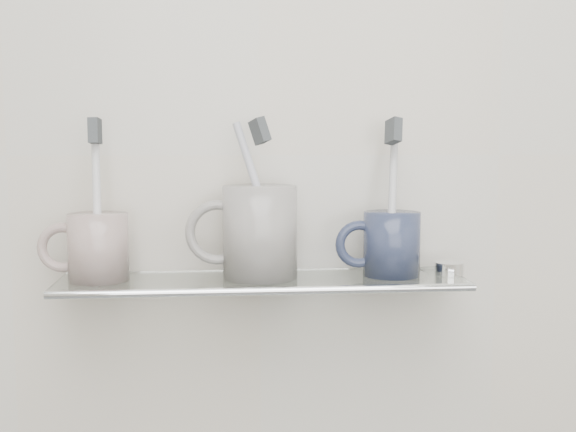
{
  "coord_description": "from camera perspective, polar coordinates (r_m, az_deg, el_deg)",
  "views": [
    {
      "loc": [
        -0.05,
        0.16,
        1.28
      ],
      "look_at": [
        0.03,
        1.04,
        1.18
      ],
      "focal_mm": 45.0,
      "sensor_mm": 36.0,
      "label": 1
    }
  ],
  "objects": [
    {
      "name": "mug_left",
      "position": [
        0.91,
        -14.76,
        -2.39
      ],
      "size": [
        0.07,
        0.07,
        0.08
      ],
      "primitive_type": "cylinder",
      "rotation": [
        0.0,
        0.0,
        0.01
      ],
      "color": "silver",
      "rests_on": "shelf_glass"
    },
    {
      "name": "mug_right_handle",
      "position": [
        0.91,
        5.63,
        -2.23
      ],
      "size": [
        0.06,
        0.01,
        0.06
      ],
      "primitive_type": "torus",
      "rotation": [
        1.57,
        0.0,
        0.0
      ],
      "color": "#1F273F",
      "rests_on": "mug_right"
    },
    {
      "name": "wall_back",
      "position": [
        0.94,
        -2.24,
        4.82
      ],
      "size": [
        2.5,
        0.0,
        2.5
      ],
      "primitive_type": "plane",
      "rotation": [
        1.57,
        0.0,
        0.0
      ],
      "color": "beige",
      "rests_on": "ground"
    },
    {
      "name": "bracket_right",
      "position": [
        0.98,
        10.29,
        -4.97
      ],
      "size": [
        0.02,
        0.03,
        0.02
      ],
      "primitive_type": "cylinder",
      "rotation": [
        1.57,
        0.0,
        0.0
      ],
      "color": "silver",
      "rests_on": "wall_back"
    },
    {
      "name": "mug_left_handle",
      "position": [
        0.91,
        -17.39,
        -2.39
      ],
      "size": [
        0.06,
        0.01,
        0.06
      ],
      "primitive_type": "torus",
      "rotation": [
        1.57,
        0.0,
        0.0
      ],
      "color": "silver",
      "rests_on": "mug_left"
    },
    {
      "name": "mug_center",
      "position": [
        0.89,
        -2.21,
        -1.27
      ],
      "size": [
        0.11,
        0.11,
        0.11
      ],
      "primitive_type": "cylinder",
      "rotation": [
        0.0,
        0.0,
        0.18
      ],
      "color": "white",
      "rests_on": "shelf_glass"
    },
    {
      "name": "toothbrush_center",
      "position": [
        0.89,
        -2.23,
        1.55
      ],
      "size": [
        0.07,
        0.04,
        0.18
      ],
      "primitive_type": "cylinder",
      "rotation": [
        -0.27,
        -0.2,
        0.53
      ],
      "color": "#ACADBF",
      "rests_on": "mug_center"
    },
    {
      "name": "bristles_left",
      "position": [
        0.9,
        -15.01,
        6.52
      ],
      "size": [
        0.01,
        0.03,
        0.03
      ],
      "primitive_type": "cube",
      "rotation": [
        -0.1,
        -0.03,
        -0.08
      ],
      "color": "#363B3E",
      "rests_on": "toothbrush_left"
    },
    {
      "name": "shelf_rail",
      "position": [
        0.84,
        -1.81,
        -5.94
      ],
      "size": [
        0.5,
        0.01,
        0.01
      ],
      "primitive_type": "cylinder",
      "rotation": [
        0.0,
        1.57,
        0.0
      ],
      "color": "silver",
      "rests_on": "shelf_glass"
    },
    {
      "name": "bristles_center",
      "position": [
        0.88,
        -2.25,
        6.73
      ],
      "size": [
        0.03,
        0.03,
        0.04
      ],
      "primitive_type": "cube",
      "rotation": [
        -0.27,
        -0.2,
        0.53
      ],
      "color": "#363B3E",
      "rests_on": "toothbrush_center"
    },
    {
      "name": "bristles_right",
      "position": [
        0.91,
        8.34,
        6.66
      ],
      "size": [
        0.02,
        0.03,
        0.04
      ],
      "primitive_type": "cube",
      "rotation": [
        -0.26,
        0.19,
        0.31
      ],
      "color": "#363B3E",
      "rests_on": "toothbrush_right"
    },
    {
      "name": "bracket_left",
      "position": [
        0.96,
        -14.86,
        -5.31
      ],
      "size": [
        0.02,
        0.03,
        0.02
      ],
      "primitive_type": "cylinder",
      "rotation": [
        1.57,
        0.0,
        0.0
      ],
      "color": "silver",
      "rests_on": "wall_back"
    },
    {
      "name": "toothbrush_left",
      "position": [
        0.9,
        -14.87,
        1.41
      ],
      "size": [
        0.01,
        0.03,
        0.19
      ],
      "primitive_type": "cylinder",
      "rotation": [
        -0.1,
        -0.03,
        -0.08
      ],
      "color": "white",
      "rests_on": "mug_left"
    },
    {
      "name": "toothbrush_right",
      "position": [
        0.91,
        8.25,
        1.61
      ],
      "size": [
        0.03,
        0.07,
        0.18
      ],
      "primitive_type": "cylinder",
      "rotation": [
        -0.26,
        0.19,
        0.31
      ],
      "color": "#BBBBBB",
      "rests_on": "mug_right"
    },
    {
      "name": "mug_center_handle",
      "position": [
        0.89,
        -5.57,
        -1.31
      ],
      "size": [
        0.08,
        0.01,
        0.08
      ],
      "primitive_type": "torus",
      "rotation": [
        1.57,
        0.0,
        0.0
      ],
      "color": "white",
      "rests_on": "mug_center"
    },
    {
      "name": "shelf_glass",
      "position": [
        0.9,
        -2.01,
        -5.18
      ],
      "size": [
        0.5,
        0.12,
        0.01
      ],
      "primitive_type": "cube",
      "color": "silver",
      "rests_on": "wall_back"
    },
    {
      "name": "mug_right",
      "position": [
        0.92,
        8.19,
        -2.19
      ],
      "size": [
        0.09,
        0.09,
        0.08
      ],
      "primitive_type": "cylinder",
      "rotation": [
        0.0,
        0.0,
        -0.43
      ],
      "color": "#1F273F",
      "rests_on": "shelf_glass"
    },
    {
      "name": "chrome_cap",
      "position": [
        0.94,
        12.64,
        -4.04
      ],
      "size": [
        0.04,
        0.04,
        0.02
      ],
      "primitive_type": "cylinder",
      "color": "silver",
      "rests_on": "shelf_glass"
    }
  ]
}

